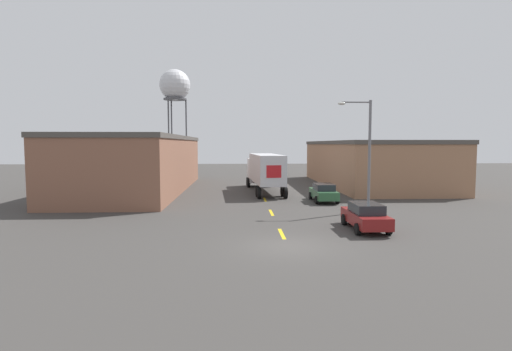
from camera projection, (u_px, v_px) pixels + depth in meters
ground_plane at (288, 246)px, 19.17m from camera, size 160.00×160.00×0.00m
road_centerline at (271, 213)px, 28.52m from camera, size 0.20×16.04×0.01m
warehouse_left at (140, 163)px, 42.01m from camera, size 9.62×27.62×5.76m
warehouse_right at (370, 163)px, 47.59m from camera, size 11.18×24.68×5.26m
semi_truck at (264, 169)px, 40.93m from camera, size 3.47×12.85×3.87m
parked_car_right_near at (365, 216)px, 22.82m from camera, size 1.94×4.37×1.54m
parked_car_right_mid at (324, 192)px, 33.92m from camera, size 1.94×4.37×1.54m
water_tower at (175, 86)px, 76.23m from camera, size 5.86×5.86×19.09m
street_lamp at (366, 147)px, 28.70m from camera, size 2.46×0.32×8.03m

